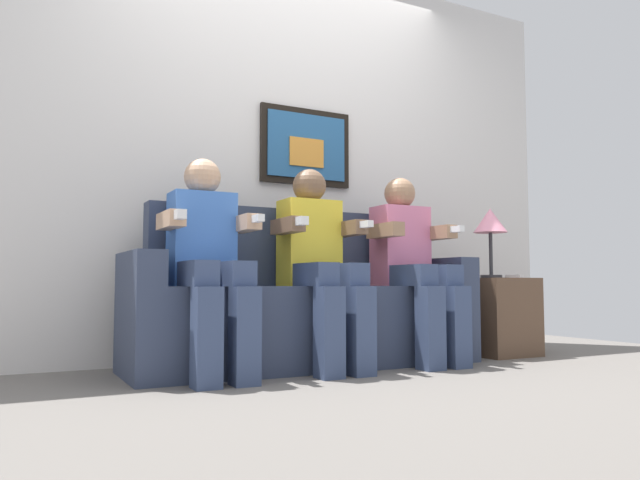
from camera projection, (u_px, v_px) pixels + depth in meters
name	position (u px, v px, depth m)	size (l,w,h in m)	color
ground_plane	(334.00, 374.00, 3.12)	(5.71, 5.71, 0.00)	#66605B
back_wall_assembly	(276.00, 152.00, 3.89)	(4.39, 0.10, 2.60)	silver
couch	(306.00, 310.00, 3.43)	(1.99, 0.58, 0.90)	#333D56
person_on_left	(208.00, 255.00, 3.02)	(0.46, 0.56, 1.11)	#3F72CC
person_in_middle	(319.00, 257.00, 3.30)	(0.46, 0.56, 1.11)	yellow
person_on_right	(412.00, 260.00, 3.59)	(0.46, 0.56, 1.11)	pink
side_table_right	(498.00, 316.00, 3.96)	(0.40, 0.40, 0.50)	brown
table_lamp	(490.00, 224.00, 4.02)	(0.22, 0.22, 0.46)	#333338
spare_remote_on_table	(514.00, 276.00, 3.93)	(0.04, 0.13, 0.02)	white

